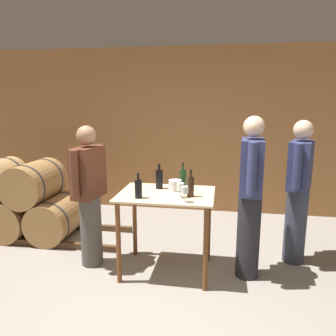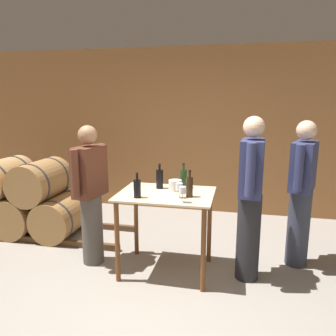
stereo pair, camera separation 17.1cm
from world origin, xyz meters
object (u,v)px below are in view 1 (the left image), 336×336
object	(u,v)px
wine_bottle_right	(191,186)
ice_bucket	(175,185)
wine_glass_near_left	(181,187)
person_host	(298,189)
wine_glass_near_center	(185,191)
wine_bottle_left	(159,179)
person_visitor_with_scarf	(250,195)
wine_bottle_center	(183,178)
person_visitor_bearded	(89,194)
wine_bottle_far_left	(138,188)

from	to	relation	value
wine_bottle_right	ice_bucket	distance (m)	0.27
wine_glass_near_left	person_host	xyz separation A→B (m)	(1.26, 0.60, -0.13)
wine_glass_near_center	wine_glass_near_left	bearing A→B (deg)	111.72
wine_bottle_left	wine_bottle_right	size ratio (longest dim) A/B	1.00
wine_glass_near_center	person_visitor_with_scarf	distance (m)	0.73
wine_bottle_center	wine_glass_near_left	bearing A→B (deg)	-86.40
person_visitor_with_scarf	person_visitor_bearded	size ratio (longest dim) A/B	1.07
wine_bottle_far_left	wine_glass_near_center	bearing A→B (deg)	-7.72
wine_bottle_far_left	wine_bottle_left	xyz separation A→B (m)	(0.14, 0.39, 0.01)
wine_bottle_center	wine_bottle_far_left	bearing A→B (deg)	-128.97
wine_bottle_left	wine_glass_near_center	size ratio (longest dim) A/B	1.79
wine_bottle_center	ice_bucket	distance (m)	0.17
wine_glass_near_left	wine_glass_near_center	xyz separation A→B (m)	(0.06, -0.15, 0.01)
wine_bottle_far_left	person_host	world-z (taller)	person_host
wine_glass_near_left	ice_bucket	bearing A→B (deg)	110.26
wine_bottle_center	person_visitor_bearded	size ratio (longest dim) A/B	0.18
ice_bucket	person_visitor_bearded	bearing A→B (deg)	-174.48
wine_bottle_center	wine_glass_near_center	size ratio (longest dim) A/B	1.78
person_visitor_bearded	wine_bottle_right	bearing A→B (deg)	-5.16
person_host	ice_bucket	bearing A→B (deg)	-165.17
wine_glass_near_center	person_visitor_bearded	distance (m)	1.15
wine_bottle_left	person_host	bearing A→B (deg)	10.94
wine_bottle_center	person_host	xyz separation A→B (m)	(1.28, 0.21, -0.13)
wine_bottle_right	person_visitor_with_scarf	world-z (taller)	person_visitor_with_scarf
wine_glass_near_left	wine_glass_near_center	bearing A→B (deg)	-68.28
wine_glass_near_center	wine_bottle_far_left	bearing A→B (deg)	172.28
wine_glass_near_left	person_host	size ratio (longest dim) A/B	0.09
wine_bottle_right	ice_bucket	world-z (taller)	wine_bottle_right
wine_bottle_center	person_visitor_with_scarf	xyz separation A→B (m)	(0.73, -0.22, -0.10)
wine_bottle_left	person_visitor_bearded	distance (m)	0.79
wine_bottle_right	person_host	distance (m)	1.29
wine_bottle_center	wine_bottle_right	world-z (taller)	wine_bottle_right
wine_bottle_left	wine_bottle_center	distance (m)	0.27
person_host	person_visitor_with_scarf	distance (m)	0.70
wine_glass_near_center	person_host	distance (m)	1.42
ice_bucket	wine_bottle_center	bearing A→B (deg)	66.80
wine_bottle_far_left	wine_bottle_right	world-z (taller)	wine_bottle_right
wine_bottle_center	person_visitor_with_scarf	distance (m)	0.76
wine_glass_near_center	ice_bucket	xyz separation A→B (m)	(-0.15, 0.39, -0.06)
person_host	person_visitor_bearded	world-z (taller)	person_host
wine_glass_near_left	ice_bucket	world-z (taller)	wine_glass_near_left
wine_bottle_far_left	ice_bucket	xyz separation A→B (m)	(0.32, 0.33, -0.04)
person_visitor_bearded	person_host	bearing A→B (deg)	11.05
wine_glass_near_left	person_host	distance (m)	1.40
person_host	wine_glass_near_center	bearing A→B (deg)	-148.06
wine_bottle_center	wine_bottle_left	bearing A→B (deg)	-159.98
wine_glass_near_left	wine_bottle_center	bearing A→B (deg)	93.60
wine_bottle_center	ice_bucket	xyz separation A→B (m)	(-0.07, -0.15, -0.05)
wine_bottle_right	person_visitor_bearded	world-z (taller)	person_visitor_bearded
person_host	person_visitor_bearded	size ratio (longest dim) A/B	1.03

